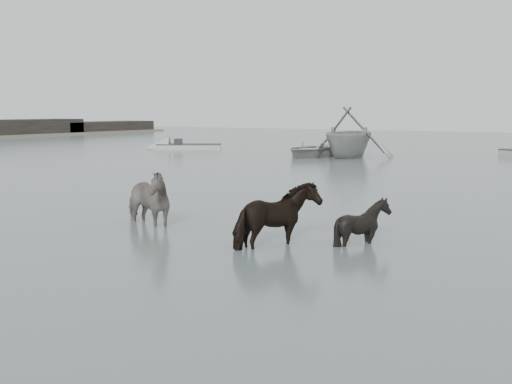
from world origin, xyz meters
TOP-DOWN VIEW (x-y plane):
  - ground at (0.00, 0.00)m, footprint 140.00×140.00m
  - pony_pinto at (-3.68, -0.10)m, footprint 2.15×1.44m
  - pony_dark at (0.25, -0.55)m, footprint 1.35×1.57m
  - pony_black at (1.56, 0.66)m, footprint 1.40×1.32m
  - rowboat_lead at (-10.40, 22.43)m, footprint 3.69×5.07m
  - rowboat_trail at (-8.22, 22.74)m, footprint 5.71×6.40m
  - skiff_outer at (-20.69, 23.93)m, footprint 6.02×4.63m

SIDE VIEW (x-z plane):
  - ground at x=0.00m, z-range 0.00..0.00m
  - skiff_outer at x=-20.69m, z-range 0.00..0.75m
  - rowboat_lead at x=-10.40m, z-range 0.00..1.03m
  - pony_black at x=1.56m, z-range 0.00..1.26m
  - pony_dark at x=0.25m, z-range 0.00..1.55m
  - pony_pinto at x=-3.68m, z-range 0.00..1.67m
  - rowboat_trail at x=-8.22m, z-range 0.00..3.05m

